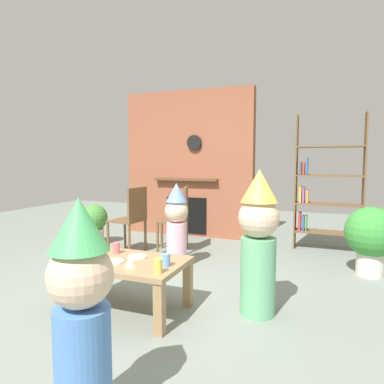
{
  "coord_description": "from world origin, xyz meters",
  "views": [
    {
      "loc": [
        1.36,
        -2.7,
        1.26
      ],
      "look_at": [
        0.15,
        0.4,
        0.95
      ],
      "focal_mm": 31.86,
      "sensor_mm": 36.0,
      "label": 1
    }
  ],
  "objects": [
    {
      "name": "child_by_the_chairs",
      "position": [
        -0.24,
        0.91,
        0.53
      ],
      "size": [
        0.28,
        0.28,
        1.0
      ],
      "rotation": [
        0.0,
        0.0,
        -1.5
      ],
      "color": "#EAB2C6",
      "rests_on": "ground_plane"
    },
    {
      "name": "child_with_cone_hat",
      "position": [
        0.34,
        -1.48,
        0.58
      ],
      "size": [
        0.3,
        0.3,
        1.09
      ],
      "rotation": [
        0.0,
        0.0,
        1.98
      ],
      "color": "#4C7FC6",
      "rests_on": "ground_plane"
    },
    {
      "name": "potted_plant_short",
      "position": [
        -1.85,
        1.48,
        0.34
      ],
      "size": [
        0.4,
        0.4,
        0.6
      ],
      "color": "beige",
      "rests_on": "ground_plane"
    },
    {
      "name": "paper_cup_near_left",
      "position": [
        0.24,
        -0.52,
        0.48
      ],
      "size": [
        0.06,
        0.06,
        0.11
      ],
      "primitive_type": "cylinder",
      "color": "#F2CC4C",
      "rests_on": "coffee_table"
    },
    {
      "name": "paper_cup_near_right",
      "position": [
        -0.35,
        -0.18,
        0.48
      ],
      "size": [
        0.06,
        0.06,
        0.1
      ],
      "primitive_type": "cylinder",
      "color": "#E5666B",
      "rests_on": "coffee_table"
    },
    {
      "name": "ground_plane",
      "position": [
        0.0,
        0.0,
        0.0
      ],
      "size": [
        12.0,
        12.0,
        0.0
      ],
      "primitive_type": "plane",
      "color": "gray"
    },
    {
      "name": "dining_chair_left",
      "position": [
        -1.06,
        1.26,
        0.51
      ],
      "size": [
        0.44,
        0.44,
        0.9
      ],
      "rotation": [
        0.0,
        0.0,
        3.04
      ],
      "color": "brown",
      "rests_on": "ground_plane"
    },
    {
      "name": "paper_plate_front",
      "position": [
        -0.11,
        -0.22,
        0.44
      ],
      "size": [
        0.16,
        0.16,
        0.01
      ],
      "primitive_type": "cylinder",
      "color": "white",
      "rests_on": "coffee_table"
    },
    {
      "name": "birthday_cake_slice",
      "position": [
        -0.02,
        -0.46,
        0.48
      ],
      "size": [
        0.1,
        0.1,
        0.09
      ],
      "primitive_type": "cone",
      "color": "#EAC68C",
      "rests_on": "coffee_table"
    },
    {
      "name": "brick_fireplace_feature",
      "position": [
        -0.77,
        2.6,
        1.19
      ],
      "size": [
        2.2,
        0.28,
        2.4
      ],
      "color": "#935138",
      "rests_on": "ground_plane"
    },
    {
      "name": "paper_cup_center",
      "position": [
        0.22,
        -0.35,
        0.48
      ],
      "size": [
        0.07,
        0.07,
        0.1
      ],
      "primitive_type": "cylinder",
      "color": "#669EE0",
      "rests_on": "coffee_table"
    },
    {
      "name": "bookshelf",
      "position": [
        1.35,
        2.4,
        0.87
      ],
      "size": [
        0.9,
        0.28,
        1.9
      ],
      "color": "brown",
      "rests_on": "ground_plane"
    },
    {
      "name": "coffee_table",
      "position": [
        -0.15,
        -0.32,
        0.36
      ],
      "size": [
        0.98,
        0.63,
        0.43
      ],
      "color": "#9E7A51",
      "rests_on": "ground_plane"
    },
    {
      "name": "table_fork",
      "position": [
        -0.51,
        -0.53,
        0.43
      ],
      "size": [
        0.15,
        0.06,
        0.01
      ],
      "primitive_type": "cube",
      "rotation": [
        0.0,
        0.0,
        2.81
      ],
      "color": "silver",
      "rests_on": "coffee_table"
    },
    {
      "name": "paper_plate_rear",
      "position": [
        -0.22,
        -0.42,
        0.44
      ],
      "size": [
        0.17,
        0.17,
        0.01
      ],
      "primitive_type": "cylinder",
      "color": "white",
      "rests_on": "coffee_table"
    },
    {
      "name": "dining_chair_middle",
      "position": [
        -0.49,
        1.55,
        0.51
      ],
      "size": [
        0.5,
        0.5,
        0.9
      ],
      "rotation": [
        0.0,
        0.0,
        3.45
      ],
      "color": "brown",
      "rests_on": "ground_plane"
    },
    {
      "name": "potted_plant_tall",
      "position": [
        1.86,
        1.4,
        0.45
      ],
      "size": [
        0.56,
        0.56,
        0.76
      ],
      "color": "beige",
      "rests_on": "ground_plane"
    },
    {
      "name": "child_in_pink",
      "position": [
        0.88,
        0.01,
        0.63
      ],
      "size": [
        0.33,
        0.33,
        1.19
      ],
      "rotation": [
        0.0,
        0.0,
        -2.83
      ],
      "color": "#66B27F",
      "rests_on": "ground_plane"
    }
  ]
}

